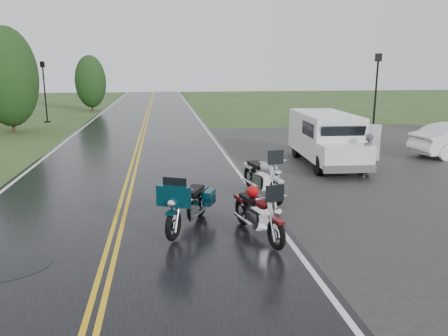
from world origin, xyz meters
name	(u,v)px	position (x,y,z in m)	size (l,w,h in m)	color
ground	(116,233)	(0.00, 0.00, 0.00)	(120.00, 120.00, 0.00)	#2D471E
road	(138,152)	(0.00, 10.00, 0.02)	(8.00, 100.00, 0.04)	black
parking_pad	(428,169)	(11.00, 5.00, 0.01)	(14.00, 24.00, 0.03)	black
motorcycle_red	(277,222)	(3.37, -1.56, 0.67)	(0.82, 2.27, 1.34)	#580A0F
motorcycle_teal	(173,213)	(1.30, -0.77, 0.70)	(0.86, 2.36, 1.39)	#052C37
motorcycle_silver	(277,181)	(4.15, 1.32, 0.75)	(0.92, 2.53, 1.49)	#AFB3B7
van_white	(320,147)	(6.56, 4.61, 1.02)	(1.95, 5.20, 2.04)	white
person_at_van	(367,156)	(8.04, 4.06, 0.77)	(0.56, 0.37, 1.53)	#4D4D52
lamp_post_far_left	(45,92)	(-6.77, 22.06, 2.09)	(0.36, 0.36, 4.19)	black
lamp_post_far_right	(376,94)	(13.00, 13.45, 2.27)	(0.39, 0.39, 4.54)	black
tree_left_mid	(9,88)	(-7.50, 17.20, 2.58)	(3.30, 3.30, 5.16)	#1E3D19
tree_left_far	(91,87)	(-4.91, 30.18, 2.05)	(2.66, 2.66, 4.09)	#1E3D19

